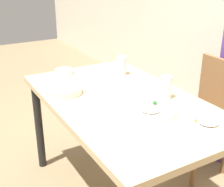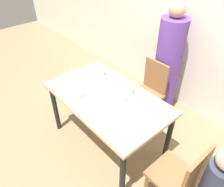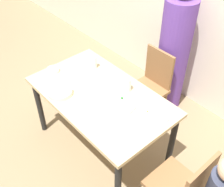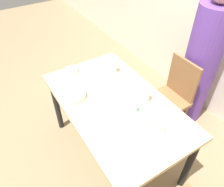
# 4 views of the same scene
# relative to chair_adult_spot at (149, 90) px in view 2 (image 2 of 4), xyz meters

# --- Properties ---
(ground_plane) EXTENTS (10.00, 10.00, 0.00)m
(ground_plane) POSITION_rel_chair_adult_spot_xyz_m (0.01, -0.76, -0.48)
(ground_plane) COLOR #847051
(wall_back) EXTENTS (10.00, 0.06, 2.70)m
(wall_back) POSITION_rel_chair_adult_spot_xyz_m (0.01, 0.67, 0.87)
(wall_back) COLOR beige
(wall_back) RESTS_ON ground_plane
(dining_table) EXTENTS (1.43, 0.84, 0.77)m
(dining_table) POSITION_rel_chair_adult_spot_xyz_m (0.01, -0.76, 0.20)
(dining_table) COLOR tan
(dining_table) RESTS_ON ground_plane
(chair_adult_spot) EXTENTS (0.40, 0.40, 0.90)m
(chair_adult_spot) POSITION_rel_chair_adult_spot_xyz_m (0.00, 0.00, 0.00)
(chair_adult_spot) COLOR brown
(chair_adult_spot) RESTS_ON ground_plane
(chair_child_spot) EXTENTS (0.40, 0.40, 0.90)m
(chair_child_spot) POSITION_rel_chair_adult_spot_xyz_m (1.06, -0.78, 0.00)
(chair_child_spot) COLOR brown
(chair_child_spot) RESTS_ON ground_plane
(person_adult) EXTENTS (0.36, 0.36, 1.62)m
(person_adult) POSITION_rel_chair_adult_spot_xyz_m (-0.00, 0.35, 0.26)
(person_adult) COLOR #5B3893
(person_adult) RESTS_ON ground_plane
(bowl_curry) EXTENTS (0.24, 0.24, 0.05)m
(bowl_curry) POSITION_rel_chair_adult_spot_xyz_m (-0.25, -1.05, 0.32)
(bowl_curry) COLOR silver
(bowl_curry) RESTS_ON dining_table
(plate_rice_adult) EXTENTS (0.27, 0.27, 0.05)m
(plate_rice_adult) POSITION_rel_chair_adult_spot_xyz_m (0.25, -0.72, 0.30)
(plate_rice_adult) COLOR white
(plate_rice_adult) RESTS_ON dining_table
(plate_rice_child) EXTENTS (0.26, 0.26, 0.05)m
(plate_rice_child) POSITION_rel_chair_adult_spot_xyz_m (0.54, -0.56, 0.31)
(plate_rice_child) COLOR white
(plate_rice_child) RESTS_ON dining_table
(bowl_rice_small) EXTENTS (0.13, 0.13, 0.04)m
(bowl_rice_small) POSITION_rel_chair_adult_spot_xyz_m (-0.61, -0.90, 0.31)
(bowl_rice_small) COLOR white
(bowl_rice_small) RESTS_ON dining_table
(glass_water_tall) EXTENTS (0.07, 0.07, 0.14)m
(glass_water_tall) POSITION_rel_chair_adult_spot_xyz_m (-0.38, -0.53, 0.36)
(glass_water_tall) COLOR silver
(glass_water_tall) RESTS_ON dining_table
(glass_water_short) EXTENTS (0.07, 0.07, 0.14)m
(glass_water_short) POSITION_rel_chair_adult_spot_xyz_m (0.13, -0.52, 0.36)
(glass_water_short) COLOR silver
(glass_water_short) RESTS_ON dining_table
(napkin_folded) EXTENTS (0.14, 0.14, 0.01)m
(napkin_folded) POSITION_rel_chair_adult_spot_xyz_m (0.05, -0.95, 0.29)
(napkin_folded) COLOR white
(napkin_folded) RESTS_ON dining_table
(fork_steel) EXTENTS (0.18, 0.07, 0.01)m
(fork_steel) POSITION_rel_chair_adult_spot_xyz_m (0.58, -0.99, 0.29)
(fork_steel) COLOR silver
(fork_steel) RESTS_ON dining_table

